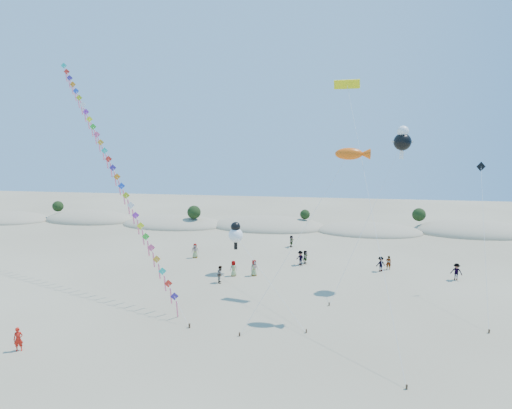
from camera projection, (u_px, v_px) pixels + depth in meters
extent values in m
plane|color=#84785B|center=(180.00, 383.00, 26.17)|extent=(160.00, 160.00, 0.00)
ellipsoid|color=gray|center=(1.00, 220.00, 76.27)|extent=(18.00, 9.90, 2.80)
ellipsoid|color=#1D3E16|center=(0.00, 216.00, 76.14)|extent=(14.40, 6.48, 0.72)
ellipsoid|color=gray|center=(89.00, 220.00, 75.70)|extent=(16.00, 8.80, 3.60)
ellipsoid|color=#1D3E16|center=(89.00, 215.00, 75.54)|extent=(12.80, 5.76, 0.64)
ellipsoid|color=gray|center=(173.00, 225.00, 72.02)|extent=(17.60, 9.68, 3.00)
ellipsoid|color=#1D3E16|center=(173.00, 220.00, 71.88)|extent=(14.08, 6.34, 0.70)
ellipsoid|color=gray|center=(268.00, 227.00, 70.38)|extent=(19.00, 10.45, 3.40)
ellipsoid|color=#1D3E16|center=(268.00, 221.00, 70.23)|extent=(15.20, 6.84, 0.76)
ellipsoid|color=gray|center=(369.00, 232.00, 66.70)|extent=(16.40, 9.02, 2.80)
ellipsoid|color=#1D3E16|center=(369.00, 227.00, 66.57)|extent=(13.12, 5.90, 0.66)
ellipsoid|color=gray|center=(473.00, 233.00, 66.14)|extent=(18.00, 9.90, 3.80)
ellipsoid|color=#1D3E16|center=(474.00, 226.00, 65.97)|extent=(14.40, 6.48, 0.72)
sphere|color=black|center=(58.00, 206.00, 76.39)|extent=(1.90, 1.90, 1.90)
sphere|color=black|center=(194.00, 212.00, 69.86)|extent=(2.20, 2.20, 2.20)
sphere|color=black|center=(305.00, 214.00, 69.25)|extent=(1.60, 1.60, 1.60)
sphere|color=black|center=(419.00, 215.00, 67.97)|extent=(2.10, 2.10, 2.10)
cube|color=#3F2D1E|center=(189.00, 326.00, 33.65)|extent=(0.12, 0.12, 0.35)
cylinder|color=silver|center=(113.00, 169.00, 42.64)|extent=(21.06, 19.14, 23.29)
cube|color=#3A2490|center=(174.00, 296.00, 35.14)|extent=(1.31, 0.51, 1.38)
cube|color=pink|center=(177.00, 309.00, 35.34)|extent=(0.19, 0.45, 1.55)
cube|color=red|center=(168.00, 284.00, 35.77)|extent=(1.31, 0.51, 1.38)
cube|color=pink|center=(171.00, 296.00, 35.97)|extent=(0.19, 0.45, 1.55)
cube|color=#1AC4AC|center=(162.00, 271.00, 36.41)|extent=(1.31, 0.51, 1.38)
cube|color=pink|center=(165.00, 283.00, 36.61)|extent=(0.19, 0.45, 1.55)
cube|color=orange|center=(157.00, 259.00, 37.04)|extent=(1.31, 0.51, 1.38)
cube|color=pink|center=(159.00, 271.00, 37.24)|extent=(0.19, 0.45, 1.55)
cube|color=#ED4B80|center=(151.00, 248.00, 37.67)|extent=(1.31, 0.51, 1.38)
cube|color=pink|center=(154.00, 260.00, 37.87)|extent=(0.19, 0.45, 1.55)
cube|color=green|center=(146.00, 237.00, 38.31)|extent=(1.31, 0.51, 1.38)
cube|color=pink|center=(148.00, 248.00, 38.51)|extent=(0.19, 0.45, 1.55)
cube|color=#F5FA1A|center=(141.00, 226.00, 38.94)|extent=(1.31, 0.51, 1.38)
cube|color=pink|center=(143.00, 237.00, 39.14)|extent=(0.19, 0.45, 1.55)
cube|color=purple|center=(136.00, 215.00, 39.57)|extent=(1.31, 0.51, 1.38)
cube|color=pink|center=(138.00, 227.00, 39.77)|extent=(0.19, 0.45, 1.55)
cube|color=white|center=(131.00, 205.00, 40.20)|extent=(1.31, 0.51, 1.38)
cube|color=pink|center=(133.00, 217.00, 40.41)|extent=(0.19, 0.45, 1.55)
cube|color=#AFC317|center=(126.00, 195.00, 40.84)|extent=(1.31, 0.51, 1.38)
cube|color=pink|center=(129.00, 207.00, 41.04)|extent=(0.19, 0.45, 1.55)
cube|color=blue|center=(121.00, 186.00, 41.47)|extent=(1.31, 0.51, 1.38)
cube|color=pink|center=(124.00, 197.00, 41.67)|extent=(0.19, 0.45, 1.55)
cube|color=orange|center=(117.00, 177.00, 42.10)|extent=(1.31, 0.51, 1.38)
cube|color=pink|center=(120.00, 188.00, 42.31)|extent=(0.19, 0.45, 1.55)
cube|color=#3A2490|center=(113.00, 168.00, 42.74)|extent=(1.31, 0.51, 1.38)
cube|color=pink|center=(115.00, 179.00, 42.94)|extent=(0.19, 0.45, 1.55)
cube|color=red|center=(109.00, 159.00, 43.37)|extent=(1.31, 0.51, 1.38)
cube|color=pink|center=(111.00, 170.00, 43.57)|extent=(0.19, 0.45, 1.55)
cube|color=#1AC4AC|center=(105.00, 151.00, 44.00)|extent=(1.31, 0.51, 1.38)
cube|color=pink|center=(107.00, 161.00, 44.20)|extent=(0.19, 0.45, 1.55)
cube|color=orange|center=(101.00, 142.00, 44.64)|extent=(1.31, 0.51, 1.38)
cube|color=pink|center=(103.00, 153.00, 44.84)|extent=(0.19, 0.45, 1.55)
cube|color=#ED4B80|center=(97.00, 134.00, 45.27)|extent=(1.31, 0.51, 1.38)
cube|color=pink|center=(99.00, 145.00, 45.47)|extent=(0.19, 0.45, 1.55)
cube|color=green|center=(93.00, 127.00, 45.90)|extent=(1.31, 0.51, 1.38)
cube|color=pink|center=(96.00, 137.00, 46.10)|extent=(0.19, 0.45, 1.55)
cube|color=#F5FA1A|center=(89.00, 119.00, 46.54)|extent=(1.31, 0.51, 1.38)
cube|color=pink|center=(92.00, 129.00, 46.74)|extent=(0.19, 0.45, 1.55)
cube|color=purple|center=(86.00, 112.00, 47.17)|extent=(1.31, 0.51, 1.38)
cube|color=pink|center=(88.00, 122.00, 47.37)|extent=(0.19, 0.45, 1.55)
cube|color=white|center=(83.00, 105.00, 47.80)|extent=(1.31, 0.51, 1.38)
cube|color=pink|center=(85.00, 115.00, 48.00)|extent=(0.19, 0.45, 1.55)
cube|color=#AFC317|center=(79.00, 98.00, 48.43)|extent=(1.31, 0.51, 1.38)
cube|color=pink|center=(82.00, 108.00, 48.64)|extent=(0.19, 0.45, 1.55)
cube|color=blue|center=(76.00, 91.00, 49.07)|extent=(1.31, 0.51, 1.38)
cube|color=pink|center=(78.00, 101.00, 49.27)|extent=(0.19, 0.45, 1.55)
cube|color=orange|center=(73.00, 84.00, 49.70)|extent=(1.31, 0.51, 1.38)
cube|color=pink|center=(75.00, 94.00, 49.90)|extent=(0.19, 0.45, 1.55)
cube|color=#3A2490|center=(70.00, 78.00, 50.33)|extent=(1.31, 0.51, 1.38)
cube|color=pink|center=(72.00, 88.00, 50.53)|extent=(0.19, 0.45, 1.55)
cube|color=red|center=(67.00, 72.00, 50.97)|extent=(1.31, 0.51, 1.38)
cube|color=pink|center=(69.00, 81.00, 51.17)|extent=(0.19, 0.45, 1.55)
cube|color=#1AC4AC|center=(64.00, 66.00, 51.60)|extent=(1.31, 0.51, 1.38)
cube|color=pink|center=(66.00, 75.00, 51.80)|extent=(0.19, 0.45, 1.55)
cube|color=#3F2D1E|center=(240.00, 334.00, 32.25)|extent=(0.10, 0.10, 0.30)
cylinder|color=silver|center=(296.00, 242.00, 33.41)|extent=(8.03, 5.79, 13.52)
ellipsoid|color=#F0580C|center=(349.00, 154.00, 34.55)|extent=(2.21, 0.97, 0.97)
cone|color=#F0580C|center=(365.00, 154.00, 34.37)|extent=(0.89, 0.89, 0.89)
cube|color=#3F2D1E|center=(306.00, 331.00, 32.78)|extent=(0.10, 0.10, 0.30)
cylinder|color=silver|center=(265.00, 276.00, 39.66)|extent=(8.18, 13.56, 4.23)
sphere|color=white|center=(236.00, 235.00, 46.52)|extent=(1.58, 1.58, 1.58)
sphere|color=black|center=(236.00, 227.00, 46.37)|extent=(1.06, 1.06, 1.06)
cube|color=black|center=(236.00, 246.00, 46.71)|extent=(0.35, 0.18, 0.80)
cube|color=#3F2D1E|center=(329.00, 304.00, 37.98)|extent=(0.10, 0.10, 0.30)
cylinder|color=silver|center=(367.00, 220.00, 39.68)|extent=(6.78, 6.84, 14.35)
sphere|color=black|center=(402.00, 142.00, 41.35)|extent=(1.68, 1.68, 1.68)
sphere|color=white|center=(403.00, 131.00, 41.18)|extent=(1.10, 1.10, 1.10)
cube|color=white|center=(402.00, 155.00, 41.55)|extent=(0.35, 0.18, 0.80)
cube|color=white|center=(395.00, 142.00, 41.45)|extent=(0.60, 0.15, 0.25)
cube|color=white|center=(410.00, 142.00, 41.24)|extent=(0.60, 0.15, 0.25)
cube|color=#3F2D1E|center=(407.00, 387.00, 25.53)|extent=(0.10, 0.10, 0.30)
cylinder|color=silver|center=(370.00, 203.00, 32.68)|extent=(3.15, 17.43, 19.69)
cube|color=yellow|center=(347.00, 84.00, 39.81)|extent=(2.42, 0.99, 0.85)
cube|color=black|center=(347.00, 84.00, 39.83)|extent=(2.34, 0.59, 0.19)
cube|color=#3F2D1E|center=(489.00, 331.00, 32.74)|extent=(0.10, 0.10, 0.30)
cylinder|color=silver|center=(485.00, 241.00, 36.72)|extent=(2.08, 10.43, 12.05)
cube|color=black|center=(481.00, 167.00, 40.68)|extent=(0.92, 0.27, 0.94)
imported|color=red|center=(18.00, 339.00, 29.98)|extent=(0.73, 0.61, 1.71)
imported|color=slate|center=(220.00, 274.00, 43.84)|extent=(0.81, 0.96, 1.77)
imported|color=slate|center=(234.00, 268.00, 45.87)|extent=(0.97, 0.93, 1.68)
imported|color=slate|center=(254.00, 268.00, 45.98)|extent=(1.02, 0.96, 1.75)
imported|color=slate|center=(300.00, 258.00, 49.68)|extent=(1.26, 1.18, 1.71)
imported|color=slate|center=(305.00, 257.00, 50.28)|extent=(0.58, 1.51, 1.60)
imported|color=slate|center=(388.00, 263.00, 48.07)|extent=(0.61, 0.43, 1.61)
imported|color=slate|center=(195.00, 251.00, 52.68)|extent=(1.00, 0.78, 1.79)
imported|color=slate|center=(381.00, 264.00, 47.44)|extent=(1.25, 1.01, 1.69)
imported|color=slate|center=(456.00, 272.00, 44.58)|extent=(1.33, 1.08, 1.80)
imported|color=slate|center=(291.00, 241.00, 57.76)|extent=(0.69, 1.52, 1.58)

